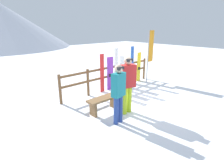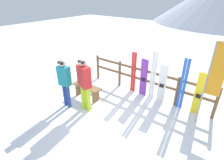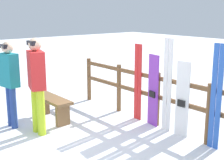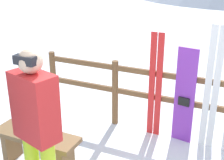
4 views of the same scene
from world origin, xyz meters
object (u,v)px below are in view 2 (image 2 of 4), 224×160
person_red (84,81)px  rental_flag (213,77)px  person_teal (65,80)px  ski_pair_red (133,73)px  ski_pair_white (153,76)px  snowboard_white (162,84)px  ski_pair_blue (183,84)px  snowboard_purple (144,78)px  snowboard_yellow (199,94)px  bench (87,89)px

person_red → rental_flag: bearing=25.7°
person_teal → rental_flag: rental_flag is taller
person_red → ski_pair_red: bearing=72.7°
ski_pair_white → person_red: bearing=-125.6°
ski_pair_white → snowboard_white: (0.36, -0.00, -0.19)m
ski_pair_white → rental_flag: (1.81, -0.41, 0.66)m
ski_pair_red → snowboard_white: ski_pair_red is taller
ski_pair_blue → snowboard_white: bearing=-179.7°
ski_pair_white → rental_flag: bearing=-12.7°
snowboard_white → ski_pair_blue: size_ratio=0.79×
snowboard_purple → snowboard_yellow: 1.90m
bench → person_teal: person_teal is taller
ski_pair_red → snowboard_purple: ski_pair_red is taller
snowboard_yellow → person_teal: bearing=-148.3°
person_red → ski_pair_red: size_ratio=1.12×
person_red → ski_pair_white: (1.40, 1.95, -0.15)m
ski_pair_white → person_teal: bearing=-132.5°
snowboard_purple → bench: bearing=-137.3°
person_red → ski_pair_white: 2.41m
ski_pair_white → snowboard_purple: bearing=-179.4°
person_teal → snowboard_purple: 2.79m
ski_pair_blue → bench: bearing=-154.1°
ski_pair_red → ski_pair_white: (0.79, -0.00, 0.09)m
snowboard_yellow → ski_pair_blue: bearing=179.6°
bench → rental_flag: rental_flag is taller
person_teal → rental_flag: size_ratio=0.68×
ski_pair_blue → person_teal: bearing=-144.1°
snowboard_purple → rental_flag: bearing=-10.6°
bench → ski_pair_red: (1.09, 1.41, 0.45)m
ski_pair_red → ski_pair_blue: size_ratio=0.91×
person_teal → snowboard_yellow: person_teal is taller
snowboard_white → rental_flag: 1.73m
person_teal → ski_pair_red: size_ratio=1.06×
bench → rental_flag: bearing=15.2°
bench → snowboard_white: size_ratio=0.82×
bench → ski_pair_blue: size_ratio=0.64×
ski_pair_red → snowboard_yellow: 2.33m
snowboard_white → ski_pair_red: bearing=179.8°
ski_pair_white → rental_flag: 1.97m
bench → person_red: (0.48, -0.54, 0.69)m
snowboard_white → ski_pair_blue: ski_pair_blue is taller
rental_flag → ski_pair_red: bearing=171.1°
ski_pair_red → rental_flag: size_ratio=0.65×
snowboard_purple → ski_pair_blue: (1.38, 0.00, 0.17)m
rental_flag → person_teal: bearing=-154.8°
person_red → rental_flag: size_ratio=0.72×
bench → ski_pair_white: 2.41m
snowboard_white → ski_pair_blue: 0.69m
ski_pair_blue → rental_flag: bearing=-27.6°
ski_pair_red → snowboard_white: 1.16m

